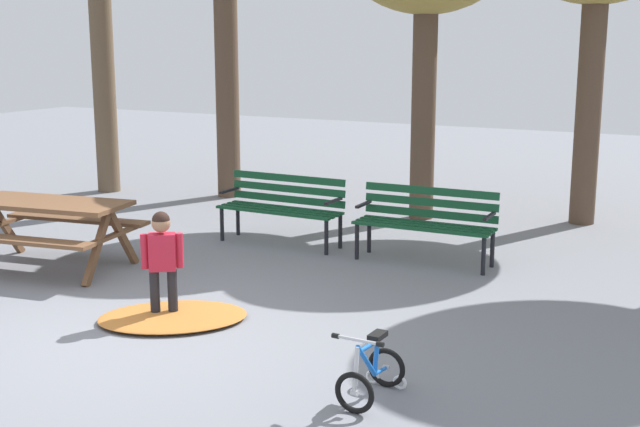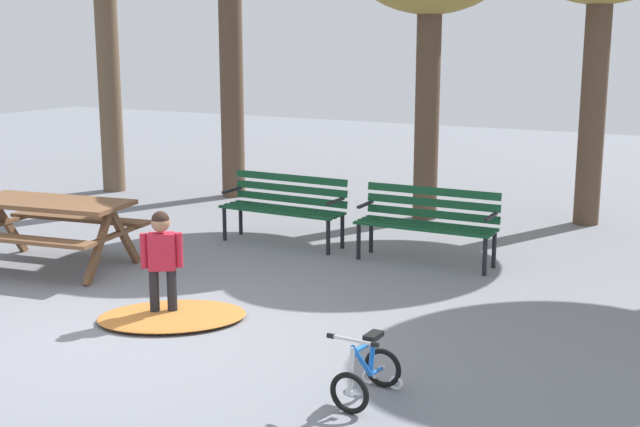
% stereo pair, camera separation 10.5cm
% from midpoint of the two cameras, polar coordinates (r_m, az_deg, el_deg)
% --- Properties ---
extents(ground, '(36.00, 36.00, 0.00)m').
position_cam_midpoint_polar(ground, '(7.56, -12.65, -8.12)').
color(ground, slate).
extents(picnic_table, '(1.98, 1.60, 0.79)m').
position_cam_midpoint_polar(picnic_table, '(9.84, -17.44, -0.14)').
color(picnic_table, brown).
rests_on(picnic_table, ground).
extents(park_bench_far_left, '(1.61, 0.49, 0.85)m').
position_cam_midpoint_polar(park_bench_far_left, '(10.52, -2.08, 0.70)').
color(park_bench_far_left, '#144728').
rests_on(park_bench_far_left, ground).
extents(park_bench_left, '(1.61, 0.49, 0.85)m').
position_cam_midpoint_polar(park_bench_left, '(9.71, 7.59, -0.34)').
color(park_bench_left, '#144728').
rests_on(park_bench_left, ground).
extents(child_standing, '(0.33, 0.27, 1.00)m').
position_cam_midpoint_polar(child_standing, '(7.82, -10.23, -2.85)').
color(child_standing, black).
rests_on(child_standing, ground).
extents(kids_bicycle, '(0.39, 0.57, 0.54)m').
position_cam_midpoint_polar(kids_bicycle, '(6.13, 3.68, -10.68)').
color(kids_bicycle, black).
rests_on(kids_bicycle, ground).
extents(leaf_pile, '(1.65, 1.56, 0.07)m').
position_cam_midpoint_polar(leaf_pile, '(7.91, -9.55, -6.82)').
color(leaf_pile, '#B26B2D').
rests_on(leaf_pile, ground).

